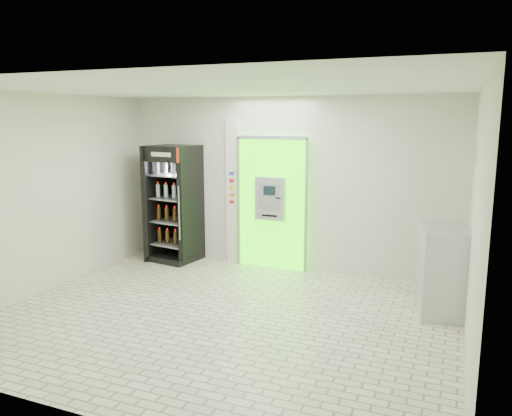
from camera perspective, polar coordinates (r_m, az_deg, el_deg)
The scene contains 7 objects.
ground at distance 6.86m, azimuth -3.77°, elevation -12.33°, with size 6.00×6.00×0.00m, color beige.
room_shell at distance 6.39m, azimuth -3.97°, elevation 3.11°, with size 6.00×6.00×6.00m.
atm_assembly at distance 8.76m, azimuth 1.89°, elevation 0.66°, with size 1.30×0.24×2.33m.
pillar at distance 9.07m, azimuth -2.65°, elevation 1.81°, with size 0.22×0.11×2.60m.
beverage_cooler at distance 9.34m, azimuth -9.35°, elevation 0.24°, with size 0.90×0.84×2.14m.
steel_cabinet at distance 7.26m, azimuth 20.59°, elevation -6.67°, with size 0.76×0.99×1.20m.
exit_sign at distance 7.10m, azimuth 23.80°, elevation 5.26°, with size 0.02×0.22×0.26m.
Camera 1 is at (2.81, -5.68, 2.64)m, focal length 35.00 mm.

